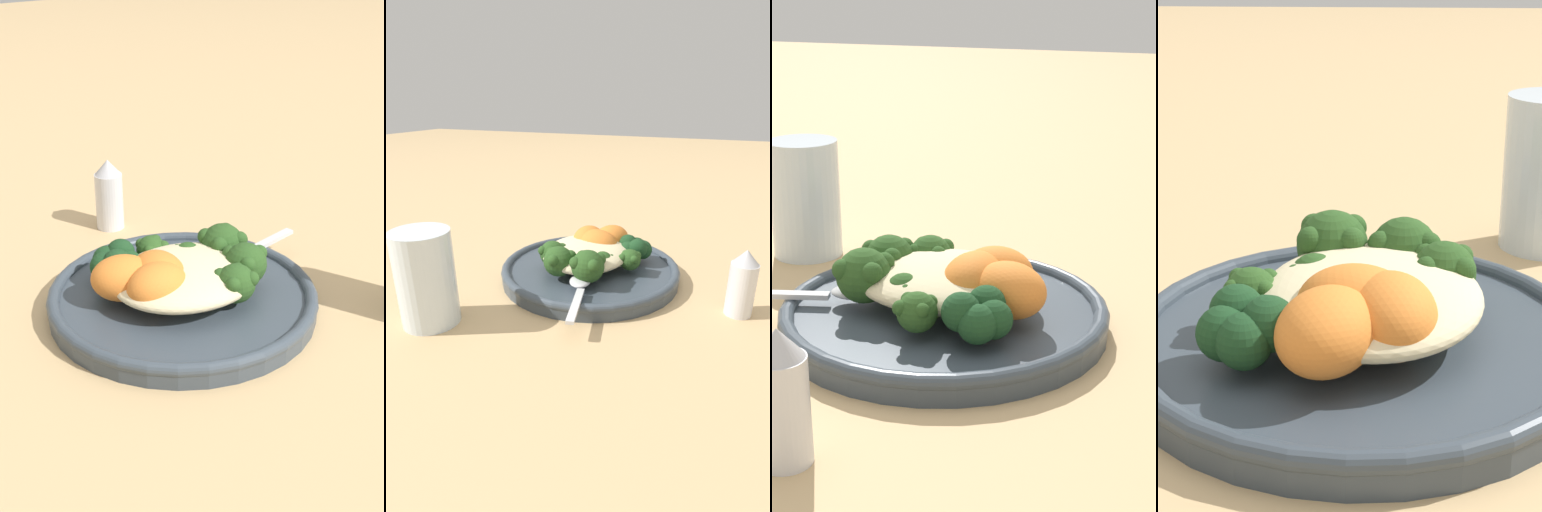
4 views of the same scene
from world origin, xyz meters
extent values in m
plane|color=tan|center=(0.00, 0.00, 0.00)|extent=(4.00, 4.00, 0.00)
cylinder|color=#38424C|center=(0.00, 0.01, 0.01)|extent=(0.24, 0.24, 0.02)
torus|color=#38424C|center=(0.00, 0.01, 0.02)|extent=(0.25, 0.25, 0.01)
ellipsoid|color=beige|center=(0.00, 0.02, 0.04)|extent=(0.14, 0.12, 0.03)
ellipsoid|color=#9EBC66|center=(0.00, 0.03, 0.03)|extent=(0.06, 0.06, 0.01)
sphere|color=#284C1E|center=(-0.03, 0.06, 0.04)|extent=(0.04, 0.04, 0.04)
sphere|color=#284C1E|center=(-0.02, 0.07, 0.05)|extent=(0.01, 0.01, 0.01)
sphere|color=#284C1E|center=(-0.04, 0.07, 0.05)|extent=(0.01, 0.01, 0.01)
sphere|color=#284C1E|center=(-0.04, 0.05, 0.05)|extent=(0.01, 0.01, 0.01)
sphere|color=#284C1E|center=(-0.02, 0.05, 0.05)|extent=(0.01, 0.01, 0.01)
ellipsoid|color=#9EBC66|center=(-0.02, 0.03, 0.03)|extent=(0.07, 0.03, 0.02)
sphere|color=#284C1E|center=(-0.05, 0.04, 0.04)|extent=(0.04, 0.04, 0.04)
sphere|color=#284C1E|center=(-0.05, 0.05, 0.05)|extent=(0.01, 0.01, 0.01)
sphere|color=#284C1E|center=(-0.07, 0.04, 0.05)|extent=(0.01, 0.01, 0.01)
sphere|color=#284C1E|center=(-0.05, 0.02, 0.05)|extent=(0.01, 0.01, 0.01)
ellipsoid|color=#9EBC66|center=(-0.01, 0.01, 0.03)|extent=(0.09, 0.05, 0.01)
sphere|color=#284C1E|center=(-0.06, -0.01, 0.04)|extent=(0.04, 0.04, 0.04)
sphere|color=#284C1E|center=(-0.04, 0.01, 0.05)|extent=(0.02, 0.02, 0.02)
sphere|color=#284C1E|center=(-0.07, 0.01, 0.05)|extent=(0.02, 0.02, 0.02)
sphere|color=#284C1E|center=(-0.07, -0.02, 0.05)|extent=(0.02, 0.02, 0.02)
sphere|color=#284C1E|center=(-0.04, -0.02, 0.05)|extent=(0.02, 0.02, 0.02)
ellipsoid|color=#9EBC66|center=(0.00, 0.01, 0.03)|extent=(0.06, 0.06, 0.02)
sphere|color=#284C1E|center=(-0.02, -0.01, 0.04)|extent=(0.03, 0.03, 0.03)
sphere|color=#284C1E|center=(-0.02, 0.00, 0.04)|extent=(0.01, 0.01, 0.01)
sphere|color=#284C1E|center=(-0.03, -0.01, 0.04)|extent=(0.01, 0.01, 0.01)
sphere|color=#284C1E|center=(-0.02, -0.02, 0.04)|extent=(0.01, 0.01, 0.01)
ellipsoid|color=#9EBC66|center=(0.01, -0.01, 0.03)|extent=(0.03, 0.08, 0.02)
sphere|color=#284C1E|center=(0.00, -0.04, 0.04)|extent=(0.03, 0.03, 0.03)
sphere|color=#284C1E|center=(0.01, -0.04, 0.04)|extent=(0.01, 0.01, 0.01)
sphere|color=#284C1E|center=(-0.01, -0.04, 0.04)|extent=(0.01, 0.01, 0.01)
sphere|color=#284C1E|center=(-0.01, -0.05, 0.04)|extent=(0.01, 0.01, 0.01)
sphere|color=#284C1E|center=(0.01, -0.05, 0.04)|extent=(0.01, 0.01, 0.01)
ellipsoid|color=orange|center=(0.03, 0.01, 0.04)|extent=(0.06, 0.07, 0.04)
ellipsoid|color=orange|center=(0.04, 0.03, 0.04)|extent=(0.06, 0.05, 0.04)
ellipsoid|color=orange|center=(0.05, 0.00, 0.04)|extent=(0.07, 0.06, 0.04)
sphere|color=#193D1E|center=(0.05, -0.04, 0.04)|extent=(0.03, 0.03, 0.03)
sphere|color=#193D1E|center=(0.04, -0.03, 0.04)|extent=(0.03, 0.03, 0.03)
sphere|color=#193D1E|center=(0.03, -0.03, 0.04)|extent=(0.03, 0.03, 0.03)
sphere|color=#193D1E|center=(0.03, -0.05, 0.04)|extent=(0.03, 0.03, 0.03)
sphere|color=#193D1E|center=(0.04, -0.05, 0.04)|extent=(0.03, 0.03, 0.03)
cube|color=silver|center=(-0.12, -0.02, 0.02)|extent=(0.08, 0.03, 0.00)
ellipsoid|color=silver|center=(-0.07, 0.00, 0.03)|extent=(0.04, 0.03, 0.01)
cylinder|color=silver|center=(-0.03, -0.18, 0.03)|extent=(0.03, 0.03, 0.06)
cone|color=#B2B2B7|center=(-0.03, -0.18, 0.07)|extent=(0.03, 0.03, 0.02)
camera|label=1|loc=(0.30, 0.49, 0.34)|focal=50.00mm
camera|label=2|loc=(-0.48, -0.17, 0.24)|focal=28.00mm
camera|label=3|loc=(0.19, -0.54, 0.27)|focal=60.00mm
camera|label=4|loc=(0.40, 0.03, 0.22)|focal=60.00mm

